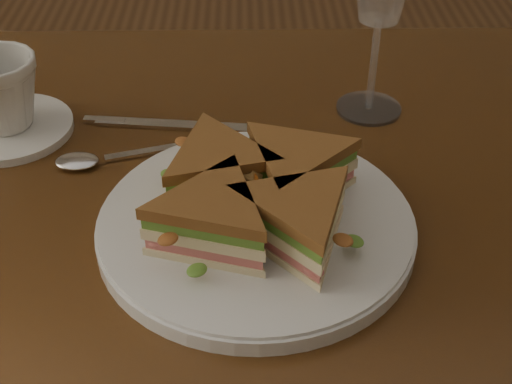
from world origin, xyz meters
The scene contains 8 objects.
table centered at (0.00, 0.00, 0.65)m, with size 1.20×0.80×0.75m.
plate centered at (0.03, -0.06, 0.76)m, with size 0.31×0.31×0.02m, color silver.
sandwich_wedges centered at (0.03, -0.06, 0.80)m, with size 0.26×0.26×0.06m.
crisps_mound centered at (0.03, -0.06, 0.79)m, with size 0.09×0.09×0.05m, color #D1641A, non-canonical shape.
spoon centered at (-0.14, 0.06, 0.75)m, with size 0.18×0.07×0.01m.
knife centered at (-0.07, 0.13, 0.75)m, with size 0.22×0.04×0.00m.
saucer centered at (-0.26, 0.12, 0.76)m, with size 0.15×0.15×0.01m, color silver.
coffee_cup centered at (-0.26, 0.12, 0.80)m, with size 0.09×0.09×0.09m, color silver.
Camera 1 is at (0.02, -0.59, 1.21)m, focal length 50.00 mm.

